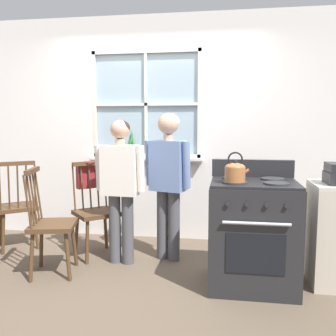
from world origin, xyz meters
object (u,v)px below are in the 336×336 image
(kettle, at_px, (235,171))
(handbag, at_px, (87,176))
(chair_near_wall, at_px, (17,208))
(stove, at_px, (253,233))
(chair_by_window, at_px, (96,213))
(potted_plant, at_px, (131,149))
(chair_center_cluster, at_px, (51,226))
(person_teen_center, at_px, (168,172))
(person_elderly_left, at_px, (121,179))

(kettle, relative_size, handbag, 0.80)
(chair_near_wall, relative_size, stove, 0.93)
(kettle, distance_m, handbag, 1.81)
(chair_by_window, xyz_separation_m, potted_plant, (0.22, 0.67, 0.65))
(chair_near_wall, xyz_separation_m, potted_plant, (1.19, 0.58, 0.65))
(potted_plant, bearing_deg, chair_near_wall, -153.95)
(stove, bearing_deg, chair_center_cluster, -178.87)
(person_teen_center, height_order, potted_plant, person_teen_center)
(chair_near_wall, bearing_deg, potted_plant, 167.44)
(person_teen_center, xyz_separation_m, handbag, (-0.95, 0.17, -0.09))
(person_teen_center, distance_m, handbag, 0.96)
(chair_near_wall, distance_m, person_teen_center, 1.82)
(person_teen_center, distance_m, stove, 1.07)
(person_teen_center, bearing_deg, potted_plant, 147.87)
(chair_by_window, height_order, kettle, kettle)
(kettle, bearing_deg, person_teen_center, 135.68)
(kettle, bearing_deg, chair_by_window, 156.05)
(chair_near_wall, xyz_separation_m, handbag, (0.81, 0.08, 0.37))
(chair_by_window, distance_m, handbag, 0.44)
(handbag, bearing_deg, chair_near_wall, -174.16)
(chair_by_window, distance_m, chair_near_wall, 0.97)
(person_elderly_left, bearing_deg, kettle, -18.10)
(chair_center_cluster, xyz_separation_m, person_teen_center, (1.03, 0.55, 0.46))
(person_elderly_left, xyz_separation_m, handbag, (-0.49, 0.35, -0.03))
(chair_near_wall, xyz_separation_m, stove, (2.58, -0.60, 0.01))
(person_teen_center, distance_m, potted_plant, 0.90)
(stove, xyz_separation_m, potted_plant, (-1.39, 1.19, 0.64))
(chair_center_cluster, xyz_separation_m, stove, (1.86, 0.04, 0.01))
(chair_center_cluster, bearing_deg, stove, -102.40)
(chair_center_cluster, height_order, person_elderly_left, person_elderly_left)
(chair_by_window, bearing_deg, person_elderly_left, -69.15)
(person_teen_center, bearing_deg, stove, -14.00)
(stove, height_order, kettle, kettle)
(chair_by_window, relative_size, chair_near_wall, 1.00)
(chair_by_window, bearing_deg, chair_center_cluster, -155.71)
(handbag, bearing_deg, stove, -21.18)
(stove, distance_m, handbag, 1.94)
(handbag, bearing_deg, person_elderly_left, -35.23)
(chair_center_cluster, xyz_separation_m, kettle, (1.69, -0.09, 0.56))
(chair_center_cluster, relative_size, person_teen_center, 0.66)
(chair_near_wall, height_order, stove, stove)
(chair_by_window, bearing_deg, person_teen_center, -41.82)
(person_elderly_left, relative_size, handbag, 4.73)
(chair_by_window, height_order, chair_near_wall, same)
(stove, relative_size, handbag, 3.53)
(chair_near_wall, relative_size, person_elderly_left, 0.69)
(chair_by_window, height_order, handbag, same)
(kettle, bearing_deg, chair_near_wall, 163.08)
(stove, bearing_deg, potted_plant, 139.56)
(potted_plant, relative_size, handbag, 1.17)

